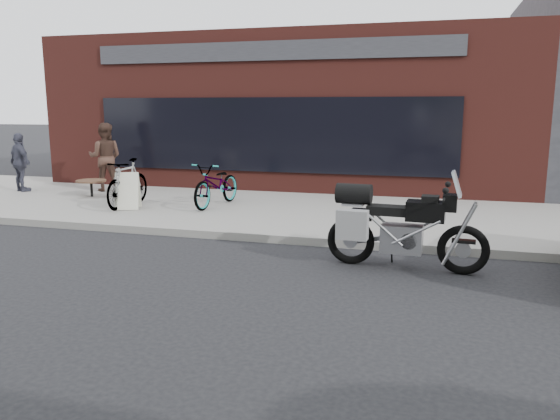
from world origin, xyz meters
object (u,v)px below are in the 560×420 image
Objects in this scene: bicycle_front at (217,184)px; cafe_table at (91,181)px; motorcycle at (395,226)px; bicycle_rear at (128,183)px; sandwich_sign at (128,191)px; cafe_patron_right at (20,162)px; cafe_patron_left at (105,157)px.

bicycle_front reaches higher than cafe_table.
motorcycle is 8.90m from cafe_table.
bicycle_rear is (-6.32, 2.88, 0.04)m from motorcycle.
bicycle_rear is 2.20× the size of sandwich_sign.
cafe_table is at bearing 125.61° from sandwich_sign.
motorcycle is 6.72m from sandwich_sign.
cafe_table is (-3.67, 0.39, -0.12)m from bicycle_front.
cafe_table is (-1.83, 1.26, -0.02)m from sandwich_sign.
bicycle_front is at bearing 15.81° from bicycle_rear.
cafe_table is (-1.69, 1.01, -0.16)m from bicycle_rear.
motorcycle is at bearing -42.94° from sandwich_sign.
motorcycle is 1.32× the size of bicycle_rear.
cafe_patron_left is at bearing -137.93° from cafe_patron_right.
bicycle_front is at bearing 144.84° from motorcycle.
bicycle_front is 2.34× the size of sandwich_sign.
motorcycle is 9.55m from cafe_patron_left.
bicycle_front is at bearing -6.06° from cafe_table.
cafe_patron_right is (-6.04, 0.65, 0.29)m from bicycle_front.
cafe_table is at bearing 80.75° from cafe_patron_left.
bicycle_front is (-4.34, 3.51, -0.00)m from motorcycle.
motorcycle is 1.31× the size of cafe_patron_left.
bicycle_front is 6.09m from cafe_patron_right.
bicycle_rear is at bearing -30.98° from cafe_table.
bicycle_rear is 0.31m from sandwich_sign.
cafe_patron_right is (-4.20, 1.52, 0.38)m from sandwich_sign.
cafe_table is 1.14m from cafe_patron_left.
bicycle_front is 1.22× the size of cafe_patron_right.
cafe_patron_left is at bearing 112.08° from sandwich_sign.
motorcycle is 1.25× the size of bicycle_front.
cafe_patron_right is (-2.18, -0.74, -0.13)m from cafe_patron_left.
cafe_patron_left is 1.17× the size of cafe_patron_right.
bicycle_rear is at bearing 112.93° from cafe_patron_left.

